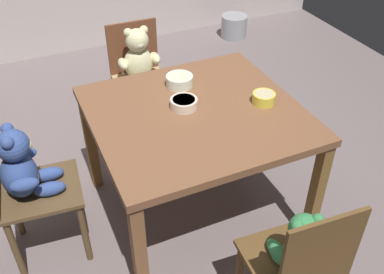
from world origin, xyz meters
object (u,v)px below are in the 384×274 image
porridge_bowl_white_far_center (179,81)px  dining_table (196,125)px  teddy_chair_near_left (24,175)px  teddy_chair_near_front (298,257)px  porridge_bowl_yellow_near_right (264,98)px  porridge_bowl_cream_center (184,103)px  teddy_chair_far_center (140,70)px  metal_pail (234,26)px

porridge_bowl_white_far_center → dining_table: bearing=-95.0°
teddy_chair_near_left → teddy_chair_near_front: 1.37m
dining_table → porridge_bowl_white_far_center: bearing=85.0°
dining_table → porridge_bowl_yellow_near_right: (0.37, -0.07, 0.12)m
teddy_chair_near_left → porridge_bowl_cream_center: size_ratio=5.75×
dining_table → teddy_chair_near_left: 0.92m
porridge_bowl_white_far_center → porridge_bowl_cream_center: 0.23m
porridge_bowl_white_far_center → porridge_bowl_cream_center: size_ratio=1.05×
teddy_chair_far_center → porridge_bowl_white_far_center: bearing=6.2°
porridge_bowl_cream_center → porridge_bowl_yellow_near_right: (0.41, -0.13, 0.00)m
teddy_chair_near_front → porridge_bowl_white_far_center: size_ratio=5.64×
teddy_chair_far_center → porridge_bowl_yellow_near_right: (0.40, -0.95, 0.21)m
dining_table → metal_pail: size_ratio=3.97×
dining_table → teddy_chair_far_center: 0.88m
dining_table → porridge_bowl_cream_center: bearing=125.2°
teddy_chair_far_center → porridge_bowl_cream_center: 0.84m
porridge_bowl_white_far_center → teddy_chair_far_center: bearing=95.1°
porridge_bowl_yellow_near_right → dining_table: bearing=168.8°
porridge_bowl_white_far_center → metal_pail: (1.41, 1.87, -0.65)m
teddy_chair_near_front → porridge_bowl_yellow_near_right: size_ratio=7.03×
porridge_bowl_cream_center → metal_pail: porridge_bowl_cream_center is taller
dining_table → porridge_bowl_yellow_near_right: porridge_bowl_yellow_near_right is taller
metal_pail → porridge_bowl_cream_center: bearing=-125.3°
teddy_chair_far_center → porridge_bowl_cream_center: size_ratio=5.84×
teddy_chair_near_front → metal_pail: 3.35m
teddy_chair_near_left → porridge_bowl_white_far_center: size_ratio=5.46×
teddy_chair_near_left → teddy_chair_far_center: teddy_chair_far_center is taller
teddy_chair_near_left → porridge_bowl_yellow_near_right: bearing=-1.2°
teddy_chair_near_left → metal_pail: bearing=46.9°
dining_table → metal_pail: bearing=56.3°
teddy_chair_near_front → teddy_chair_far_center: bearing=7.0°
teddy_chair_near_left → porridge_bowl_white_far_center: 0.98m
porridge_bowl_yellow_near_right → metal_pail: bearing=64.4°
teddy_chair_far_center → porridge_bowl_cream_center: bearing=0.1°
teddy_chair_near_left → teddy_chair_near_front: size_ratio=0.97×
porridge_bowl_white_far_center → teddy_chair_near_front: bearing=-87.7°
dining_table → teddy_chair_far_center: teddy_chair_far_center is taller
metal_pail → dining_table: bearing=-123.7°
teddy_chair_far_center → metal_pail: bearing=132.2°
porridge_bowl_white_far_center → metal_pail: 2.43m
dining_table → metal_pail: (1.44, 2.15, -0.53)m
teddy_chair_far_center → porridge_bowl_yellow_near_right: size_ratio=6.91×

